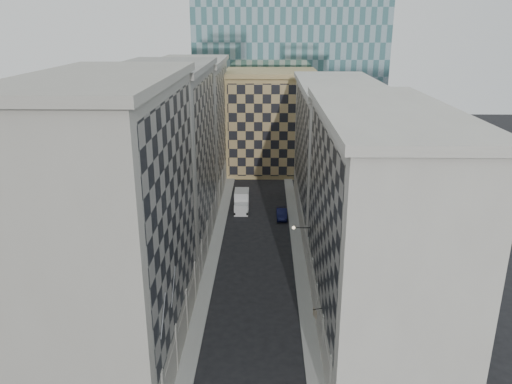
# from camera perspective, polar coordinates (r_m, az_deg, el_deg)

# --- Properties ---
(sidewalk_west) EXTENTS (1.50, 100.00, 0.15)m
(sidewalk_west) POSITION_cam_1_polar(r_m,az_deg,el_deg) (62.31, -4.88, -7.05)
(sidewalk_west) COLOR gray
(sidewalk_west) RESTS_ON ground
(sidewalk_east) EXTENTS (1.50, 100.00, 0.15)m
(sidewalk_east) POSITION_cam_1_polar(r_m,az_deg,el_deg) (62.12, 4.88, -7.14)
(sidewalk_east) COLOR gray
(sidewalk_east) RESTS_ON ground
(bldg_left_a) EXTENTS (10.80, 22.80, 23.70)m
(bldg_left_a) POSITION_cam_1_polar(r_m,az_deg,el_deg) (41.59, -15.76, -3.64)
(bldg_left_a) COLOR #9F9B8F
(bldg_left_a) RESTS_ON ground
(bldg_left_b) EXTENTS (10.80, 22.80, 22.70)m
(bldg_left_b) POSITION_cam_1_polar(r_m,az_deg,el_deg) (62.01, -10.08, 3.70)
(bldg_left_b) COLOR gray
(bldg_left_b) RESTS_ON ground
(bldg_left_c) EXTENTS (10.80, 22.80, 21.70)m
(bldg_left_c) POSITION_cam_1_polar(r_m,az_deg,el_deg) (83.23, -7.22, 7.35)
(bldg_left_c) COLOR #9F9B8F
(bldg_left_c) RESTS_ON ground
(bldg_right_a) EXTENTS (10.80, 26.80, 20.70)m
(bldg_right_a) POSITION_cam_1_polar(r_m,az_deg,el_deg) (45.15, 13.56, -3.70)
(bldg_right_a) COLOR #B7B2A8
(bldg_right_a) RESTS_ON ground
(bldg_right_b) EXTENTS (10.80, 28.80, 19.70)m
(bldg_right_b) POSITION_cam_1_polar(r_m,az_deg,el_deg) (70.58, 9.09, 4.37)
(bldg_right_b) COLOR #B7B2A8
(bldg_right_b) RESTS_ON ground
(tan_block) EXTENTS (16.80, 14.80, 18.80)m
(tan_block) POSITION_cam_1_polar(r_m,az_deg,el_deg) (95.29, 1.68, 8.10)
(tan_block) COLOR tan
(tan_block) RESTS_ON ground
(church_tower) EXTENTS (7.20, 7.20, 51.50)m
(church_tower) POSITION_cam_1_polar(r_m,az_deg,el_deg) (107.71, 0.59, 18.72)
(church_tower) COLOR #2C2822
(church_tower) RESTS_ON ground
(flagpoles_left) EXTENTS (0.10, 6.33, 2.33)m
(flagpoles_left) POSITION_cam_1_polar(r_m,az_deg,el_deg) (37.75, -9.98, -12.09)
(flagpoles_left) COLOR gray
(flagpoles_left) RESTS_ON ground
(bracket_lamp) EXTENTS (1.98, 0.36, 0.36)m
(bracket_lamp) POSITION_cam_1_polar(r_m,az_deg,el_deg) (54.08, 4.52, -4.09)
(bracket_lamp) COLOR black
(bracket_lamp) RESTS_ON ground
(box_truck) EXTENTS (2.19, 5.29, 2.89)m
(box_truck) POSITION_cam_1_polar(r_m,az_deg,el_deg) (75.89, -1.66, -1.16)
(box_truck) COLOR silver
(box_truck) RESTS_ON ground
(dark_car) EXTENTS (1.59, 4.35, 1.43)m
(dark_car) POSITION_cam_1_polar(r_m,az_deg,el_deg) (72.94, 2.94, -2.48)
(dark_car) COLOR #0F1339
(dark_car) RESTS_ON ground
(shop_sign) EXTENTS (0.81, 0.71, 0.81)m
(shop_sign) POSITION_cam_1_polar(r_m,az_deg,el_deg) (43.84, 6.77, -13.55)
(shop_sign) COLOR black
(shop_sign) RESTS_ON ground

